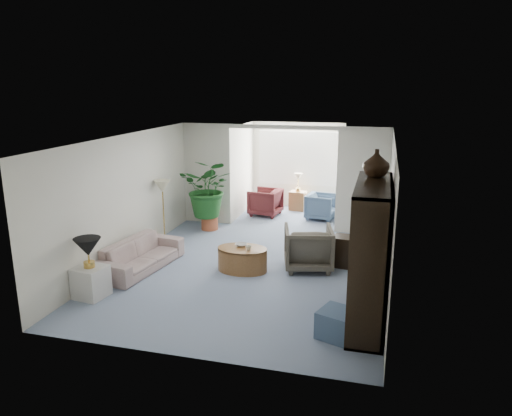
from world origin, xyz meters
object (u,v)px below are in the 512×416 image
(end_table, at_px, (91,282))
(sunroom_table, at_px, (298,201))
(side_table_dark, at_px, (347,251))
(plant_pot, at_px, (210,223))
(wingback_chair, at_px, (308,248))
(sunroom_chair_maroon, at_px, (265,202))
(table_lamp, at_px, (88,247))
(framed_picture, at_px, (389,193))
(coffee_cup, at_px, (249,248))
(floor_lamp, at_px, (162,186))
(ottoman, at_px, (338,324))
(coffee_table, at_px, (242,259))
(sunroom_chair_blue, at_px, (321,207))
(cabinet_urn, at_px, (376,163))
(coffee_bowl, at_px, (241,245))
(entertainment_cabinet, at_px, (370,254))
(sofa, at_px, (141,255))

(end_table, relative_size, sunroom_table, 0.98)
(side_table_dark, bearing_deg, plant_pot, 154.52)
(wingback_chair, xyz_separation_m, sunroom_chair_maroon, (-1.71, 3.54, -0.05))
(table_lamp, bearing_deg, framed_picture, 18.75)
(coffee_cup, bearing_deg, side_table_dark, 25.85)
(floor_lamp, distance_m, ottoman, 5.43)
(ottoman, bearing_deg, framed_picture, 72.11)
(table_lamp, distance_m, ottoman, 4.14)
(coffee_cup, xyz_separation_m, side_table_dark, (1.73, 0.84, -0.20))
(coffee_table, relative_size, sunroom_chair_blue, 1.29)
(wingback_chair, height_order, sunroom_table, wingback_chair)
(coffee_table, bearing_deg, end_table, -140.08)
(floor_lamp, bearing_deg, cabinet_urn, -25.85)
(wingback_chair, relative_size, sunroom_table, 1.71)
(coffee_bowl, bearing_deg, wingback_chair, 15.38)
(floor_lamp, bearing_deg, table_lamp, -88.11)
(wingback_chair, xyz_separation_m, side_table_dark, (0.70, 0.30, -0.12))
(wingback_chair, xyz_separation_m, cabinet_urn, (1.17, -1.37, 1.89))
(plant_pot, bearing_deg, table_lamp, -97.97)
(entertainment_cabinet, distance_m, sunroom_chair_maroon, 6.17)
(sofa, xyz_separation_m, side_table_dark, (3.78, 1.14, 0.02))
(cabinet_urn, bearing_deg, entertainment_cabinet, -90.00)
(plant_pot, bearing_deg, sunroom_chair_maroon, 58.46)
(end_table, relative_size, wingback_chair, 0.57)
(plant_pot, xyz_separation_m, sunroom_chair_blue, (2.49, 1.62, 0.17))
(framed_picture, xyz_separation_m, sofa, (-4.48, -0.24, -1.42))
(ottoman, bearing_deg, side_table_dark, 92.12)
(end_table, height_order, coffee_bowl, end_table)
(wingback_chair, xyz_separation_m, entertainment_cabinet, (1.17, -1.87, 0.63))
(floor_lamp, xyz_separation_m, sunroom_chair_blue, (3.17, 2.71, -0.92))
(framed_picture, relative_size, coffee_table, 0.53)
(cabinet_urn, relative_size, sunroom_table, 0.77)
(entertainment_cabinet, relative_size, sunroom_chair_blue, 2.86)
(side_table_dark, relative_size, sunroom_chair_blue, 0.81)
(wingback_chair, relative_size, sunroom_chair_maroon, 1.15)
(sunroom_table, bearing_deg, ottoman, -75.39)
(floor_lamp, xyz_separation_m, coffee_cup, (2.35, -1.37, -0.75))
(coffee_bowl, height_order, cabinet_urn, cabinet_urn)
(entertainment_cabinet, bearing_deg, wingback_chair, 122.10)
(table_lamp, relative_size, sunroom_chair_blue, 0.60)
(coffee_table, height_order, plant_pot, coffee_table)
(end_table, xyz_separation_m, sunroom_table, (2.32, 6.48, 0.00))
(wingback_chair, xyz_separation_m, sunroom_chair_blue, (-0.21, 3.54, -0.08))
(table_lamp, bearing_deg, sunroom_chair_maroon, 74.69)
(table_lamp, distance_m, cabinet_urn, 4.75)
(side_table_dark, relative_size, sunroom_table, 1.12)
(ottoman, distance_m, sunroom_table, 6.98)
(floor_lamp, bearing_deg, sunroom_chair_blue, 40.51)
(entertainment_cabinet, xyz_separation_m, cabinet_urn, (0.00, 0.50, 1.25))
(end_table, relative_size, floor_lamp, 1.45)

